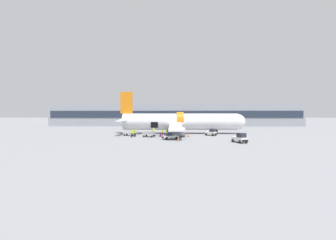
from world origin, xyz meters
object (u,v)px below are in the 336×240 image
(airplane, at_px, (178,122))
(baggage_cart_loading, at_px, (150,134))
(ground_crew_helper, at_px, (135,133))
(baggage_tug_lead, at_px, (240,139))
(baggage_tug_rear, at_px, (211,133))
(ground_crew_supervisor, at_px, (132,133))
(ground_crew_loader_a, at_px, (162,132))
(baggage_tug_mid, at_px, (170,136))
(baggage_cart_queued, at_px, (130,133))
(suitcase_on_tarmac_upright, at_px, (160,135))
(ground_crew_loader_b, at_px, (154,132))
(ground_crew_driver, at_px, (166,134))

(airplane, height_order, baggage_cart_loading, airplane)
(baggage_cart_loading, distance_m, ground_crew_helper, 3.18)
(baggage_cart_loading, xyz_separation_m, ground_crew_helper, (-3.16, -0.07, 0.35))
(baggage_tug_lead, relative_size, ground_crew_helper, 1.78)
(baggage_tug_rear, distance_m, ground_crew_supervisor, 17.83)
(airplane, relative_size, baggage_tug_lead, 10.78)
(airplane, height_order, ground_crew_loader_a, airplane)
(baggage_tug_mid, bearing_deg, baggage_cart_loading, 136.58)
(baggage_tug_mid, distance_m, baggage_cart_queued, 11.06)
(baggage_tug_lead, height_order, suitcase_on_tarmac_upright, baggage_tug_lead)
(ground_crew_loader_b, bearing_deg, baggage_cart_queued, -176.58)
(ground_crew_helper, bearing_deg, ground_crew_driver, -12.62)
(ground_crew_loader_a, xyz_separation_m, ground_crew_driver, (0.93, -3.16, -0.00))
(baggage_cart_loading, bearing_deg, baggage_tug_lead, -27.69)
(baggage_cart_loading, bearing_deg, ground_crew_loader_a, 30.37)
(ground_crew_driver, xyz_separation_m, ground_crew_helper, (-6.77, 1.52, 0.06))
(baggage_tug_mid, relative_size, baggage_cart_loading, 0.95)
(baggage_cart_queued, xyz_separation_m, ground_crew_loader_b, (5.22, 0.31, 0.37))
(baggage_tug_rear, relative_size, ground_crew_driver, 1.74)
(baggage_tug_mid, bearing_deg, airplane, 80.56)
(baggage_cart_queued, xyz_separation_m, ground_crew_loader_a, (7.28, -0.69, 0.28))
(ground_crew_loader_a, bearing_deg, ground_crew_driver, -73.50)
(ground_crew_helper, xyz_separation_m, suitcase_on_tarmac_upright, (5.50, 0.02, -0.52))
(airplane, bearing_deg, ground_crew_loader_a, -121.67)
(ground_crew_loader_a, bearing_deg, suitcase_on_tarmac_upright, -101.84)
(ground_crew_loader_a, relative_size, ground_crew_loader_b, 0.91)
(baggage_tug_lead, relative_size, ground_crew_driver, 1.90)
(ground_crew_helper, bearing_deg, baggage_cart_queued, 121.79)
(airplane, bearing_deg, ground_crew_loader_b, -139.17)
(baggage_tug_lead, xyz_separation_m, suitcase_on_tarmac_upright, (-14.04, 8.55, -0.33))
(baggage_tug_mid, bearing_deg, baggage_cart_queued, 144.50)
(baggage_cart_loading, height_order, ground_crew_loader_b, ground_crew_loader_b)
(baggage_cart_queued, relative_size, suitcase_on_tarmac_upright, 4.40)
(airplane, bearing_deg, baggage_cart_loading, -130.17)
(ground_crew_loader_b, relative_size, ground_crew_supervisor, 0.99)
(baggage_tug_lead, height_order, ground_crew_driver, baggage_tug_lead)
(baggage_tug_lead, distance_m, baggage_tug_mid, 12.77)
(airplane, xyz_separation_m, ground_crew_loader_b, (-5.73, -4.95, -1.95))
(baggage_cart_queued, height_order, ground_crew_loader_a, ground_crew_loader_a)
(baggage_tug_mid, bearing_deg, suitcase_on_tarmac_upright, 116.62)
(ground_crew_helper, bearing_deg, ground_crew_loader_a, 15.69)
(ground_crew_driver, xyz_separation_m, ground_crew_supervisor, (-7.20, 0.50, 0.09))
(baggage_tug_mid, relative_size, ground_crew_supervisor, 1.91)
(baggage_tug_lead, xyz_separation_m, baggage_cart_loading, (-16.38, 8.59, -0.17))
(ground_crew_loader_a, distance_m, ground_crew_driver, 3.29)
(baggage_tug_lead, relative_size, ground_crew_loader_b, 1.73)
(ground_crew_loader_b, bearing_deg, baggage_tug_mid, -60.64)
(baggage_tug_lead, distance_m, suitcase_on_tarmac_upright, 16.44)
(ground_crew_loader_b, distance_m, ground_crew_driver, 5.12)
(baggage_tug_mid, xyz_separation_m, baggage_tug_rear, (9.33, 7.30, 0.08))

